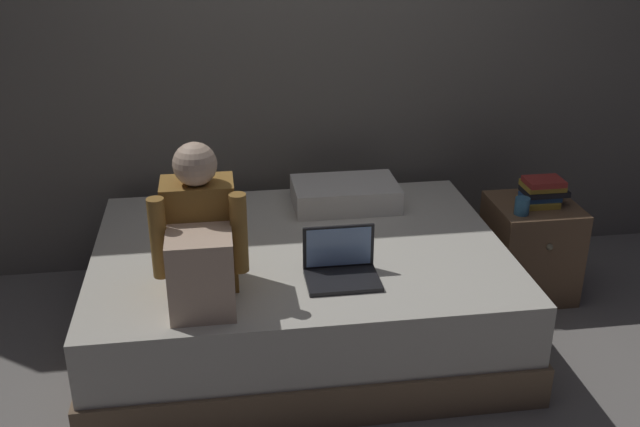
{
  "coord_description": "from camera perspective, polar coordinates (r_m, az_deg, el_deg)",
  "views": [
    {
      "loc": [
        -0.56,
        -2.86,
        2.07
      ],
      "look_at": [
        -0.13,
        0.1,
        0.75
      ],
      "focal_mm": 41.26,
      "sensor_mm": 36.0,
      "label": 1
    }
  ],
  "objects": [
    {
      "name": "person_sitting",
      "position": [
        3.06,
        -9.29,
        -2.14
      ],
      "size": [
        0.39,
        0.44,
        0.66
      ],
      "color": "olive",
      "rests_on": "bed"
    },
    {
      "name": "mug",
      "position": [
        3.92,
        15.4,
        0.56
      ],
      "size": [
        0.08,
        0.08,
        0.09
      ],
      "primitive_type": "cylinder",
      "color": "teal",
      "rests_on": "nightstand"
    },
    {
      "name": "nightstand",
      "position": [
        4.19,
        15.95,
        -2.6
      ],
      "size": [
        0.44,
        0.46,
        0.53
      ],
      "color": "brown",
      "rests_on": "ground_plane"
    },
    {
      "name": "bed",
      "position": [
        3.67,
        -1.57,
        -5.98
      ],
      "size": [
        2.0,
        1.5,
        0.5
      ],
      "color": "#7A6047",
      "rests_on": "ground_plane"
    },
    {
      "name": "laptop",
      "position": [
        3.24,
        1.63,
        -4.12
      ],
      "size": [
        0.32,
        0.23,
        0.22
      ],
      "color": "black",
      "rests_on": "bed"
    },
    {
      "name": "pillow",
      "position": [
        3.97,
        1.96,
        1.5
      ],
      "size": [
        0.56,
        0.36,
        0.13
      ],
      "primitive_type": "cube",
      "color": "silver",
      "rests_on": "bed"
    },
    {
      "name": "book_stack",
      "position": [
        4.05,
        16.84,
        1.67
      ],
      "size": [
        0.24,
        0.17,
        0.15
      ],
      "color": "gold",
      "rests_on": "nightstand"
    },
    {
      "name": "wall_back",
      "position": [
        4.16,
        -0.45,
        13.89
      ],
      "size": [
        5.6,
        0.1,
        2.7
      ],
      "primitive_type": "cube",
      "color": "slate",
      "rests_on": "ground_plane"
    },
    {
      "name": "ground_plane",
      "position": [
        3.58,
        2.31,
        -11.53
      ],
      "size": [
        8.0,
        8.0,
        0.0
      ],
      "primitive_type": "plane",
      "color": "gray"
    }
  ]
}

